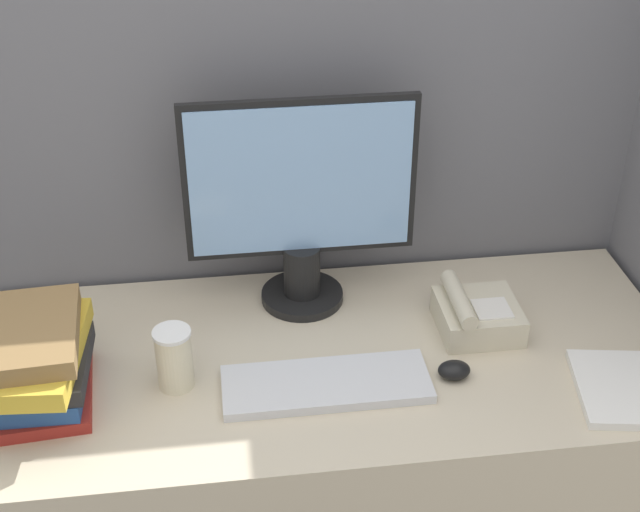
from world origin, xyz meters
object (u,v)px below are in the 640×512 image
Objects in this scene: monitor at (301,208)px; book_stack at (34,361)px; desk_telephone at (476,315)px; mouse at (454,370)px; coffee_cup at (174,358)px; keyboard at (326,384)px.

monitor is 1.61× the size of book_stack.
monitor is 0.44m from desk_telephone.
book_stack reaches higher than mouse.
book_stack is at bearing -172.97° from desk_telephone.
coffee_cup is at bearing -170.96° from desk_telephone.
book_stack is 1.73× the size of desk_telephone.
coffee_cup is (-0.56, 0.05, 0.05)m from mouse.
monitor is 2.78× the size of desk_telephone.
coffee_cup reaches higher than desk_telephone.
book_stack is at bearing 175.72° from keyboard.
mouse is 0.56m from coffee_cup.
desk_telephone is at bearing 9.04° from coffee_cup.
monitor is 0.63m from book_stack.
monitor reaches higher than book_stack.
book_stack is (-0.55, -0.28, -0.14)m from monitor.
keyboard is 0.31m from coffee_cup.
desk_telephone is (0.65, 0.10, -0.03)m from coffee_cup.
book_stack reaches higher than desk_telephone.
keyboard is at bearing -156.21° from desk_telephone.
desk_telephone reaches higher than keyboard.
mouse is 0.18m from desk_telephone.
keyboard is at bearing -9.83° from coffee_cup.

